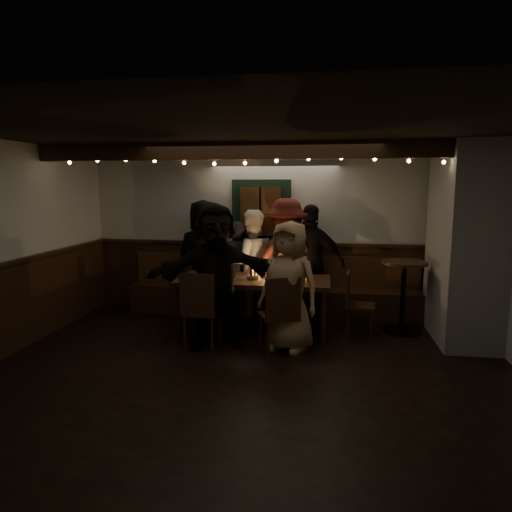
% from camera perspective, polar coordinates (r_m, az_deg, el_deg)
% --- Properties ---
extents(room, '(6.02, 5.01, 2.62)m').
position_cam_1_polar(room, '(6.32, 10.76, -0.29)').
color(room, black).
rests_on(room, ground).
extents(dining_table, '(2.13, 0.91, 0.92)m').
position_cam_1_polar(dining_table, '(6.44, -0.30, -3.38)').
color(dining_table, black).
rests_on(dining_table, ground).
extents(chair_near_left, '(0.46, 0.46, 0.99)m').
position_cam_1_polar(chair_near_left, '(5.83, -7.03, -6.17)').
color(chair_near_left, black).
rests_on(chair_near_left, ground).
extents(chair_near_right, '(0.58, 0.58, 0.97)m').
position_cam_1_polar(chair_near_right, '(5.63, 3.08, -6.75)').
color(chair_near_right, black).
rests_on(chair_near_right, ground).
extents(chair_end, '(0.43, 0.43, 0.87)m').
position_cam_1_polar(chair_end, '(6.51, 12.20, -5.31)').
color(chair_end, black).
rests_on(chair_end, ground).
extents(high_top, '(0.64, 0.64, 1.01)m').
position_cam_1_polar(high_top, '(6.72, 17.94, -3.78)').
color(high_top, black).
rests_on(high_top, ground).
extents(person_a, '(0.92, 0.61, 1.84)m').
position_cam_1_polar(person_a, '(7.33, -6.51, -0.17)').
color(person_a, black).
rests_on(person_a, ground).
extents(person_b, '(0.62, 0.49, 1.50)m').
position_cam_1_polar(person_b, '(7.22, -2.39, -1.61)').
color(person_b, black).
rests_on(person_b, ground).
extents(person_c, '(1.00, 0.89, 1.68)m').
position_cam_1_polar(person_c, '(7.19, -0.59, -0.92)').
color(person_c, white).
rests_on(person_c, ground).
extents(person_d, '(1.38, 1.09, 1.87)m').
position_cam_1_polar(person_d, '(6.95, 3.78, -0.50)').
color(person_d, '#46150F').
rests_on(person_d, ground).
extents(person_e, '(1.11, 0.63, 1.78)m').
position_cam_1_polar(person_e, '(7.04, 6.86, -0.80)').
color(person_e, black).
rests_on(person_e, ground).
extents(person_f, '(1.80, 1.10, 1.85)m').
position_cam_1_polar(person_f, '(5.81, -4.98, -2.48)').
color(person_f, black).
rests_on(person_f, ground).
extents(person_g, '(0.94, 0.79, 1.63)m').
position_cam_1_polar(person_g, '(5.69, 4.18, -3.80)').
color(person_g, tan).
rests_on(person_g, ground).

